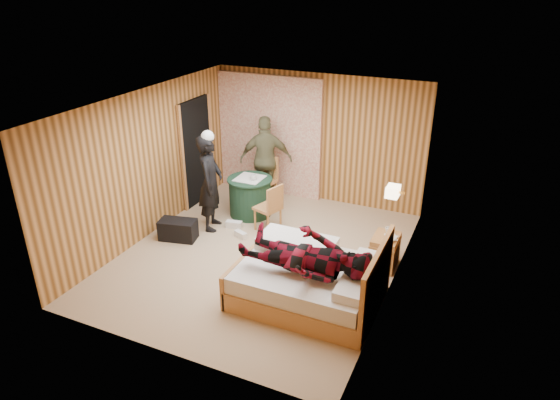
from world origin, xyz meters
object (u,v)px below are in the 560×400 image
at_px(man_on_bed, 306,247).
at_px(chair_near, 271,205).
at_px(woman_standing, 210,183).
at_px(man_at_table, 266,160).
at_px(bed, 310,280).
at_px(chair_far, 266,176).
at_px(wall_lamp, 393,191).
at_px(nightstand, 385,251).
at_px(round_table, 250,196).
at_px(duffel_bag, 178,230).

bearing_deg(man_on_bed, chair_near, 126.94).
bearing_deg(woman_standing, chair_near, -90.01).
bearing_deg(chair_near, woman_standing, -55.79).
distance_m(chair_near, man_on_bed, 2.31).
distance_m(chair_near, woman_standing, 1.11).
distance_m(man_at_table, man_on_bed, 3.57).
bearing_deg(bed, chair_far, 126.15).
height_order(bed, man_on_bed, man_on_bed).
xyz_separation_m(wall_lamp, man_at_table, (-2.77, 1.52, -0.44)).
xyz_separation_m(chair_far, chair_near, (0.62, -1.10, -0.03)).
relative_size(nightstand, chair_near, 0.62).
xyz_separation_m(wall_lamp, chair_near, (-2.14, 0.38, -0.79)).
relative_size(wall_lamp, man_at_table, 0.15).
bearing_deg(round_table, bed, -45.70).
height_order(wall_lamp, chair_near, wall_lamp).
bearing_deg(bed, wall_lamp, 56.66).
xyz_separation_m(round_table, woman_standing, (-0.37, -0.75, 0.49)).
distance_m(round_table, man_on_bed, 3.07).
xyz_separation_m(round_table, duffel_bag, (-0.68, -1.36, -0.20)).
bearing_deg(woman_standing, man_at_table, -31.17).
bearing_deg(man_on_bed, woman_standing, 147.53).
bearing_deg(chair_far, wall_lamp, -17.51).
bearing_deg(round_table, nightstand, -15.77).
distance_m(bed, chair_far, 3.34).
distance_m(wall_lamp, chair_near, 2.31).
relative_size(woman_standing, man_on_bed, 0.97).
bearing_deg(nightstand, chair_far, 152.21).
relative_size(bed, round_table, 2.35).
relative_size(wall_lamp, round_table, 0.31).
height_order(man_at_table, man_on_bed, man_on_bed).
distance_m(bed, duffel_bag, 2.75).
bearing_deg(round_table, wall_lamp, -16.51).
height_order(chair_far, man_on_bed, man_on_bed).
bearing_deg(nightstand, wall_lamp, -49.56).
xyz_separation_m(nightstand, woman_standing, (-3.10, 0.03, 0.59)).
height_order(wall_lamp, man_on_bed, man_on_bed).
bearing_deg(round_table, man_on_bed, -48.42).
xyz_separation_m(bed, woman_standing, (-2.35, 1.28, 0.56)).
relative_size(wall_lamp, duffel_bag, 0.42).
relative_size(chair_far, duffel_bag, 1.50).
xyz_separation_m(woman_standing, man_on_bed, (2.37, -1.51, 0.08)).
bearing_deg(duffel_bag, nightstand, -2.87).
xyz_separation_m(chair_near, man_on_bed, (1.36, -1.81, 0.44)).
height_order(wall_lamp, woman_standing, woman_standing).
bearing_deg(man_on_bed, bed, 95.38).
xyz_separation_m(duffel_bag, man_on_bed, (2.69, -0.89, 0.77)).
bearing_deg(chair_far, chair_near, -49.81).
bearing_deg(chair_near, round_table, -107.23).
xyz_separation_m(chair_far, man_at_table, (-0.02, 0.04, 0.32)).
distance_m(nightstand, chair_far, 3.08).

